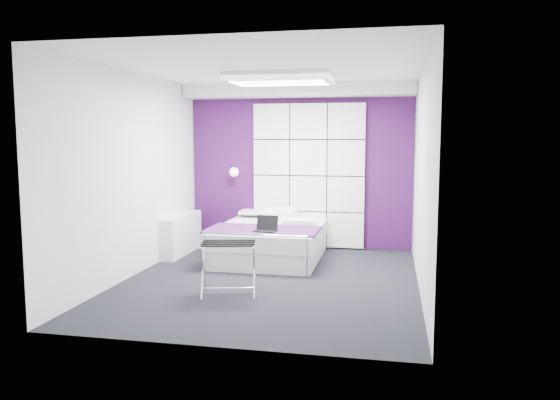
# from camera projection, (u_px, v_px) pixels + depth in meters

# --- Properties ---
(floor) EXTENTS (4.40, 4.40, 0.00)m
(floor) POSITION_uv_depth(u_px,v_px,m) (270.00, 281.00, 6.79)
(floor) COLOR black
(floor) RESTS_ON ground
(ceiling) EXTENTS (4.40, 4.40, 0.00)m
(ceiling) POSITION_uv_depth(u_px,v_px,m) (270.00, 68.00, 6.50)
(ceiling) COLOR white
(ceiling) RESTS_ON wall_back
(wall_back) EXTENTS (3.60, 0.00, 3.60)m
(wall_back) POSITION_uv_depth(u_px,v_px,m) (300.00, 167.00, 8.79)
(wall_back) COLOR silver
(wall_back) RESTS_ON floor
(wall_left) EXTENTS (0.00, 4.40, 4.40)m
(wall_left) POSITION_uv_depth(u_px,v_px,m) (133.00, 175.00, 7.00)
(wall_left) COLOR silver
(wall_left) RESTS_ON floor
(wall_right) EXTENTS (0.00, 4.40, 4.40)m
(wall_right) POSITION_uv_depth(u_px,v_px,m) (422.00, 179.00, 6.29)
(wall_right) COLOR silver
(wall_right) RESTS_ON floor
(accent_wall) EXTENTS (3.58, 0.02, 2.58)m
(accent_wall) POSITION_uv_depth(u_px,v_px,m) (300.00, 167.00, 8.78)
(accent_wall) COLOR #390E40
(accent_wall) RESTS_ON wall_back
(soffit) EXTENTS (3.58, 0.50, 0.20)m
(soffit) POSITION_uv_depth(u_px,v_px,m) (297.00, 90.00, 8.40)
(soffit) COLOR silver
(soffit) RESTS_ON wall_back
(headboard) EXTENTS (1.80, 0.08, 2.30)m
(headboard) POSITION_uv_depth(u_px,v_px,m) (308.00, 176.00, 8.71)
(headboard) COLOR silver
(headboard) RESTS_ON wall_back
(skylight) EXTENTS (1.36, 0.86, 0.12)m
(skylight) POSITION_uv_depth(u_px,v_px,m) (280.00, 78.00, 7.08)
(skylight) COLOR white
(skylight) RESTS_ON ceiling
(wall_lamp) EXTENTS (0.15, 0.15, 0.15)m
(wall_lamp) POSITION_uv_depth(u_px,v_px,m) (235.00, 172.00, 8.87)
(wall_lamp) COLOR white
(wall_lamp) RESTS_ON wall_back
(radiator) EXTENTS (0.22, 1.20, 0.60)m
(radiator) POSITION_uv_depth(u_px,v_px,m) (181.00, 234.00, 8.36)
(radiator) COLOR silver
(radiator) RESTS_ON floor
(bed) EXTENTS (1.54, 1.85, 0.66)m
(bed) POSITION_uv_depth(u_px,v_px,m) (270.00, 240.00, 7.99)
(bed) COLOR silver
(bed) RESTS_ON floor
(nightstand) EXTENTS (0.47, 0.37, 0.05)m
(nightstand) POSITION_uv_depth(u_px,v_px,m) (255.00, 212.00, 8.83)
(nightstand) COLOR silver
(nightstand) RESTS_ON wall_back
(luggage_rack) EXTENTS (0.60, 0.44, 0.59)m
(luggage_rack) POSITION_uv_depth(u_px,v_px,m) (229.00, 268.00, 6.21)
(luggage_rack) COLOR silver
(luggage_rack) RESTS_ON floor
(laptop) EXTENTS (0.30, 0.21, 0.22)m
(laptop) POSITION_uv_depth(u_px,v_px,m) (266.00, 227.00, 7.33)
(laptop) COLOR black
(laptop) RESTS_ON bed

